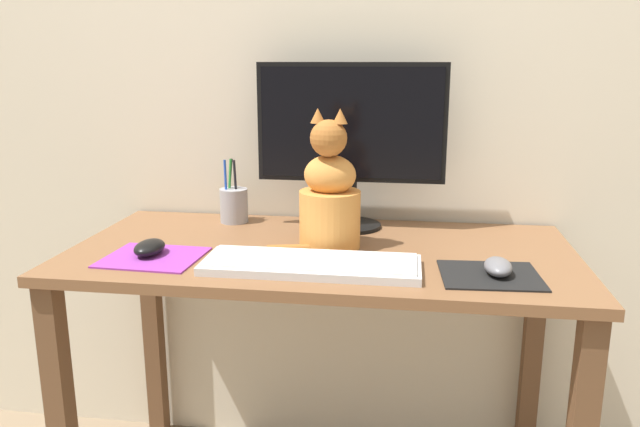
% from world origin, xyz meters
% --- Properties ---
extents(wall_back, '(7.00, 0.04, 2.50)m').
position_xyz_m(wall_back, '(0.00, 0.33, 1.25)').
color(wall_back, beige).
rests_on(wall_back, ground_plane).
extents(desk, '(1.22, 0.60, 0.74)m').
position_xyz_m(desk, '(0.00, 0.00, 0.62)').
color(desk, brown).
rests_on(desk, ground_plane).
extents(monitor, '(0.50, 0.17, 0.44)m').
position_xyz_m(monitor, '(0.05, 0.21, 0.99)').
color(monitor, black).
rests_on(monitor, desk).
extents(keyboard, '(0.48, 0.17, 0.02)m').
position_xyz_m(keyboard, '(-0.00, -0.16, 0.75)').
color(keyboard, silver).
rests_on(keyboard, desk).
extents(mousepad_left, '(0.23, 0.20, 0.00)m').
position_xyz_m(mousepad_left, '(-0.38, -0.14, 0.74)').
color(mousepad_left, purple).
rests_on(mousepad_left, desk).
extents(mousepad_right, '(0.22, 0.20, 0.00)m').
position_xyz_m(mousepad_right, '(0.38, -0.15, 0.74)').
color(mousepad_right, black).
rests_on(mousepad_right, desk).
extents(computer_mouse_left, '(0.06, 0.10, 0.03)m').
position_xyz_m(computer_mouse_left, '(-0.39, -0.12, 0.76)').
color(computer_mouse_left, black).
rests_on(computer_mouse_left, mousepad_left).
extents(computer_mouse_right, '(0.06, 0.10, 0.03)m').
position_xyz_m(computer_mouse_right, '(0.40, -0.14, 0.76)').
color(computer_mouse_right, slate).
rests_on(computer_mouse_right, mousepad_right).
extents(cat, '(0.23, 0.17, 0.34)m').
position_xyz_m(cat, '(0.02, 0.01, 0.86)').
color(cat, '#D6893D').
rests_on(cat, desk).
extents(pen_cup, '(0.08, 0.08, 0.18)m').
position_xyz_m(pen_cup, '(-0.28, 0.22, 0.79)').
color(pen_cup, '#99999E').
rests_on(pen_cup, desk).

